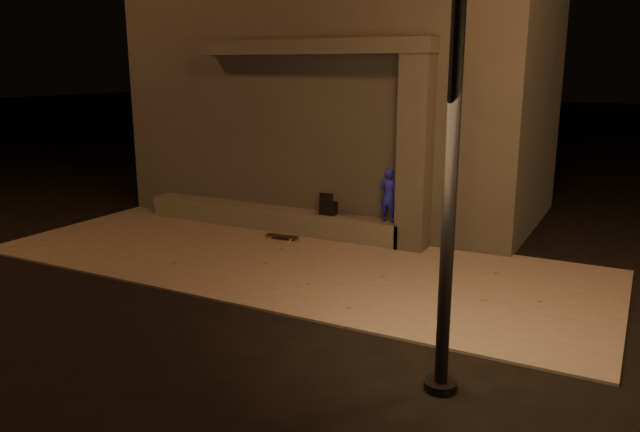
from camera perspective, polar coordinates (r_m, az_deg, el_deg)
The scene contains 9 objects.
ground at distance 9.67m, azimuth -9.00°, elevation -7.31°, with size 120.00×120.00×0.00m, color black.
sidewalk at distance 11.23m, azimuth -2.88°, elevation -4.08°, with size 11.00×4.40×0.04m, color #646058.
building at distance 15.17m, azimuth 2.53°, elevation 10.45°, with size 9.00×5.10×5.22m.
ledge at distance 13.36m, azimuth -4.58°, elevation -0.16°, with size 6.00×0.55×0.45m, color #595550.
column at distance 11.68m, azimuth 8.70°, elevation 5.62°, with size 0.55×0.55×3.60m, color #3C3937.
canopy at distance 12.52m, azimuth -0.76°, elevation 15.19°, with size 5.00×0.70×0.28m, color #3C3937.
skateboarder at distance 11.99m, azimuth 6.31°, elevation 1.89°, with size 0.38×0.25×1.05m, color #1C1EBB.
backpack at distance 12.59m, azimuth 0.78°, elevation 0.83°, with size 0.34×0.23×0.46m.
skateboard at distance 12.51m, azimuth -3.49°, elevation -1.86°, with size 0.69×0.21×0.08m.
Camera 1 is at (5.51, -7.18, 3.40)m, focal length 35.00 mm.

